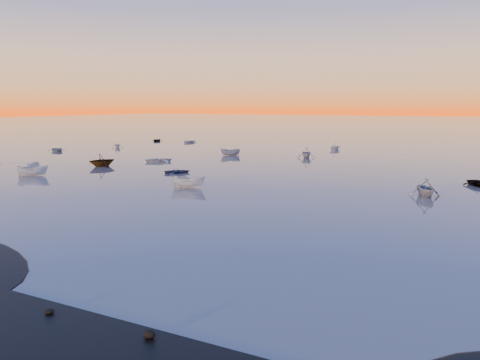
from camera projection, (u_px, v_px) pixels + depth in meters
The scene contains 5 objects.
ground at pixel (372, 143), 115.67m from camera, with size 600.00×600.00×0.00m, color slate.
mud_lobes at pixel (7, 269), 26.98m from camera, with size 140.00×6.00×0.07m, color black, non-canonical shape.
moored_fleet at pixel (310, 164), 74.40m from camera, with size 124.00×58.00×1.20m, color white, non-canonical shape.
boat_near_center at pixel (189, 187), 53.77m from camera, with size 4.14×1.75×1.43m, color white.
boat_near_right at pixel (425, 196), 48.73m from camera, with size 4.01×1.81×1.40m, color gray.
Camera 1 is at (23.79, -17.80, 9.42)m, focal length 35.00 mm.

